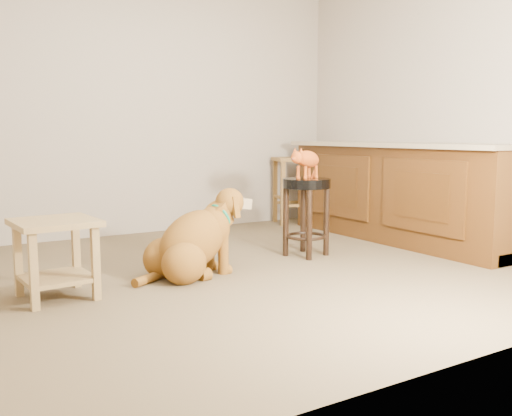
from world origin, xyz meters
TOP-DOWN VIEW (x-y plane):
  - floor at (0.00, 0.00)m, footprint 4.50×4.00m
  - room_shell at (0.00, 0.00)m, footprint 4.54×4.04m
  - cabinet_run at (1.94, 0.30)m, footprint 0.70×2.56m
  - padded_stool at (0.76, 0.21)m, footprint 0.42×0.42m
  - wood_stool at (1.68, 1.70)m, footprint 0.52×0.52m
  - side_table at (-1.32, 0.01)m, footprint 0.51×0.51m
  - golden_retriever at (-0.35, 0.06)m, footprint 1.04×0.56m
  - tabby_kitten at (0.75, 0.20)m, footprint 0.41×0.26m

SIDE VIEW (x-z plane):
  - floor at x=0.00m, z-range -0.01..0.01m
  - golden_retriever at x=-0.35m, z-range -0.08..0.58m
  - side_table at x=-1.32m, z-range 0.08..0.58m
  - wood_stool at x=1.68m, z-range 0.02..0.77m
  - cabinet_run at x=1.94m, z-range -0.03..0.91m
  - padded_stool at x=0.76m, z-range 0.14..0.79m
  - tabby_kitten at x=0.75m, z-range 0.67..0.95m
  - room_shell at x=0.00m, z-range 0.37..2.99m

